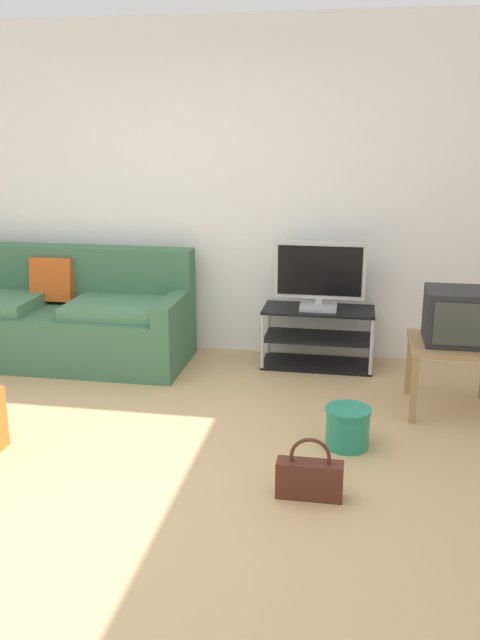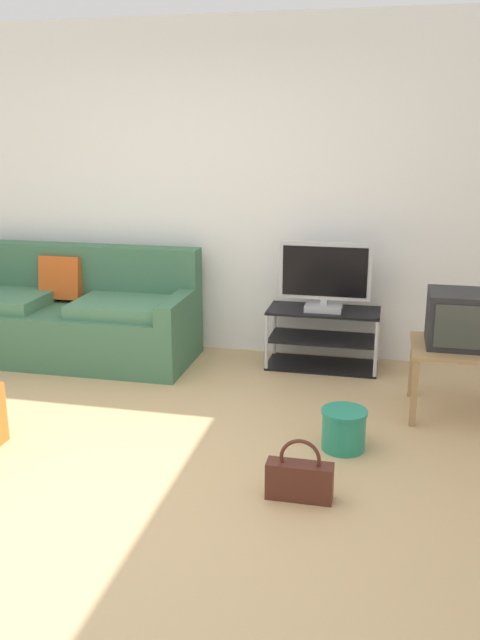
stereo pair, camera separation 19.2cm
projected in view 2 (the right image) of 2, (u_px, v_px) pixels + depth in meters
ground_plane at (98, 484)px, 3.65m from camera, size 9.00×9.80×0.02m
wall_back at (212, 191)px, 5.58m from camera, size 9.00×0.10×2.70m
couch at (68, 317)px, 5.60m from camera, size 2.12×0.84×0.90m
tv_stand at (323, 338)px, 5.37m from camera, size 0.88×0.41×0.47m
flat_tv at (325, 277)px, 5.21m from camera, size 0.71×0.22×0.54m
side_table at (456, 356)px, 4.42m from camera, size 0.58×0.58×0.48m
crt_tv at (459, 319)px, 4.37m from camera, size 0.40×0.40×0.36m
handbag at (300, 479)px, 3.46m from camera, size 0.34×0.11×0.33m
cleaning_bucket at (344, 428)px, 4.00m from camera, size 0.27×0.27×0.25m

